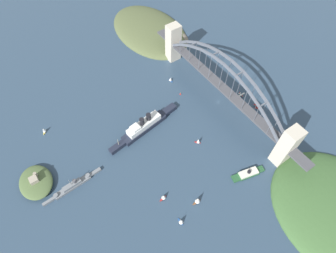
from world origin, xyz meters
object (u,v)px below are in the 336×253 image
small_boat_5 (181,221)px  channel_marker_buoy (180,94)px  harbor_arch_bridge (222,86)px  seaplane_second_in_formation (241,95)px  small_boat_3 (44,130)px  small_boat_0 (170,79)px  naval_cruiser (73,185)px  seaplane_taxiing_near_bridge (257,106)px  ocean_liner (144,126)px  small_boat_1 (198,200)px  small_boat_2 (198,141)px  small_boat_4 (163,197)px  harbor_ferry_steamer (248,173)px  fort_island_mid_harbor (36,182)px

small_boat_5 → channel_marker_buoy: small_boat_5 is taller
harbor_arch_bridge → seaplane_second_in_formation: bearing=-107.3°
small_boat_3 → small_boat_0: bearing=-95.4°
naval_cruiser → seaplane_taxiing_near_bridge: naval_cruiser is taller
small_boat_5 → small_boat_0: bearing=-31.9°
ocean_liner → seaplane_taxiing_near_bridge: (-52.89, -134.97, -4.39)m
small_boat_1 → channel_marker_buoy: (127.01, -71.51, -3.79)m
ocean_liner → small_boat_5: (-113.88, 29.39, -2.38)m
small_boat_2 → small_boat_5: size_ratio=1.00×
ocean_liner → naval_cruiser: (-20.06, 100.03, -3.48)m
seaplane_second_in_formation → small_boat_0: size_ratio=1.63×
small_boat_1 → small_boat_4: (22.56, 26.05, -1.28)m
small_boat_1 → small_boat_3: bearing=29.5°
seaplane_taxiing_near_bridge → channel_marker_buoy: seaplane_taxiing_near_bridge is taller
naval_cruiser → ocean_liner: bearing=-78.7°
ocean_liner → naval_cruiser: 102.08m
seaplane_taxiing_near_bridge → harbor_ferry_steamer: bearing=128.9°
naval_cruiser → small_boat_0: naval_cruiser is taller
small_boat_0 → naval_cruiser: bearing=111.6°
harbor_ferry_steamer → small_boat_1: bearing=83.7°
harbor_arch_bridge → small_boat_5: bearing=126.4°
seaplane_taxiing_near_bridge → fort_island_mid_harbor: bearing=77.7°
small_boat_1 → small_boat_2: (54.80, -44.31, -1.05)m
seaplane_taxiing_near_bridge → small_boat_1: size_ratio=0.83×
small_boat_2 → small_boat_4: bearing=114.6°
seaplane_second_in_formation → small_boat_5: 182.40m
seaplane_second_in_formation → small_boat_1: bearing=120.6°
small_boat_0 → small_boat_5: 190.53m
fort_island_mid_harbor → naval_cruiser: bearing=-129.4°
ocean_liner → small_boat_2: ocean_liner is taller
seaplane_taxiing_near_bridge → seaplane_second_in_formation: 26.10m
small_boat_1 → small_boat_3: small_boat_1 is taller
ocean_liner → small_boat_0: bearing=-56.1°
small_boat_0 → small_boat_3: 172.25m
naval_cruiser → small_boat_3: bearing=0.1°
fort_island_mid_harbor → seaplane_taxiing_near_bridge: size_ratio=4.78×
small_boat_2 → small_boat_4: 77.39m
small_boat_3 → small_boat_5: small_boat_5 is taller
small_boat_0 → small_boat_1: 171.76m
small_boat_2 → small_boat_0: bearing=-17.0°
seaplane_taxiing_near_bridge → small_boat_5: 175.32m
small_boat_3 → small_boat_5: size_ratio=0.98×
harbor_arch_bridge → small_boat_2: 73.65m
small_boat_3 → small_boat_2: bearing=-129.4°
small_boat_0 → channel_marker_buoy: (-27.56, 3.37, -1.93)m
fort_island_mid_harbor → seaplane_second_in_formation: size_ratio=3.76×
seaplane_second_in_formation → channel_marker_buoy: (47.44, 63.16, -1.03)m
harbor_ferry_steamer → seaplane_second_in_formation: size_ratio=3.41×
ocean_liner → seaplane_second_in_formation: ocean_liner is taller
small_boat_0 → small_boat_3: small_boat_3 is taller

